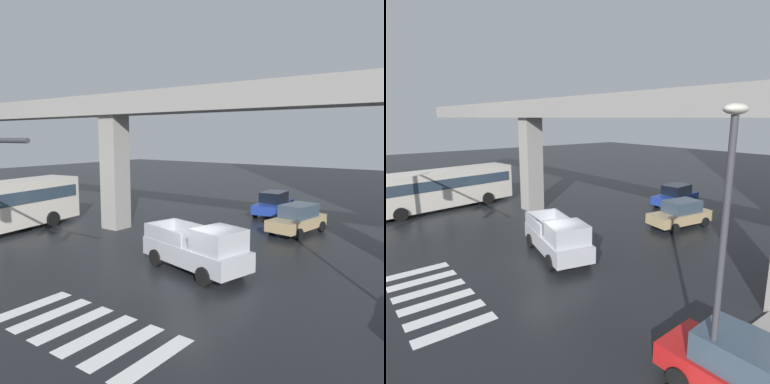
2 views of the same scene
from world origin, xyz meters
The scene contains 9 objects.
ground_plane centered at (0.00, 0.00, 0.00)m, with size 120.00×120.00×0.00m, color black.
crosswalk_stripes centered at (0.00, -5.21, 0.01)m, with size 6.05×2.80×0.01m.
elevated_overpass centered at (0.00, 4.67, 6.94)m, with size 58.71×1.95×8.14m.
pickup_truck centered at (-0.17, 0.96, 0.99)m, with size 5.40×3.02×2.08m.
city_bus centered at (-13.59, -0.59, 1.72)m, with size 4.06×11.05×2.99m.
sedan_blue centered at (-3.00, 14.23, 0.85)m, with size 2.31×4.47×1.72m.
sedan_tan centered at (0.49, 10.09, 0.85)m, with size 2.41×4.51×1.72m.
sedan_red centered at (10.15, -0.56, 0.85)m, with size 4.38×2.12×1.72m.
street_lamp_near_corner centered at (9.55, -1.15, 4.56)m, with size 0.44×0.70×7.24m.
Camera 2 is at (13.34, -8.19, 6.94)m, focal length 32.00 mm.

